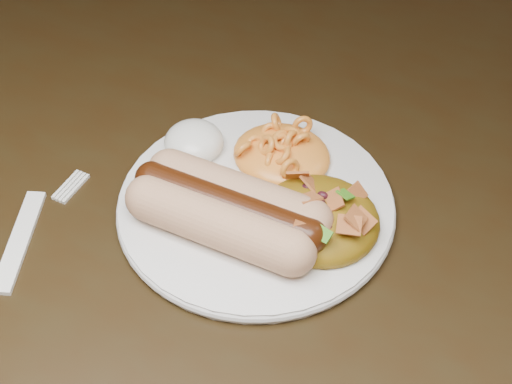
% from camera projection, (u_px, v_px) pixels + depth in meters
% --- Properties ---
extents(table, '(1.60, 0.90, 0.75)m').
position_uv_depth(table, '(323.00, 233.00, 0.73)').
color(table, black).
rests_on(table, floor).
extents(plate, '(0.28, 0.28, 0.01)m').
position_uv_depth(plate, '(256.00, 206.00, 0.62)').
color(plate, silver).
rests_on(plate, table).
extents(hotdog, '(0.13, 0.07, 0.04)m').
position_uv_depth(hotdog, '(228.00, 209.00, 0.59)').
color(hotdog, '#DDAC85').
rests_on(hotdog, plate).
extents(mac_and_cheese, '(0.08, 0.08, 0.03)m').
position_uv_depth(mac_and_cheese, '(282.00, 145.00, 0.64)').
color(mac_and_cheese, orange).
rests_on(mac_and_cheese, plate).
extents(sour_cream, '(0.06, 0.06, 0.03)m').
position_uv_depth(sour_cream, '(193.00, 136.00, 0.65)').
color(sour_cream, white).
rests_on(sour_cream, plate).
extents(taco_salad, '(0.09, 0.09, 0.04)m').
position_uv_depth(taco_salad, '(319.00, 211.00, 0.59)').
color(taco_salad, '#9A3B08').
rests_on(taco_salad, plate).
extents(fork, '(0.07, 0.12, 0.00)m').
position_uv_depth(fork, '(20.00, 241.00, 0.60)').
color(fork, white).
rests_on(fork, table).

